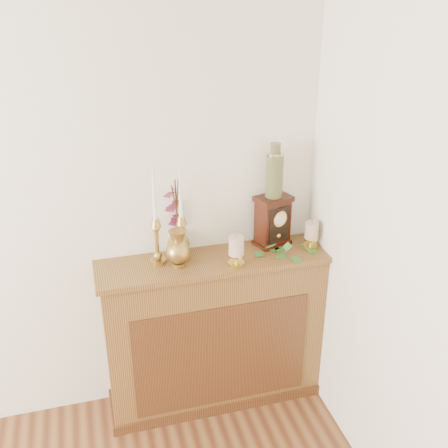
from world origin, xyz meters
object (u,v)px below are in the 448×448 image
object	(u,v)px
candlestick_left	(156,234)
ginger_jar	(175,217)
bud_vase	(178,249)
ceramic_vase	(275,173)
candlestick_center	(182,231)
mantel_clock	(273,221)

from	to	relation	value
candlestick_left	ginger_jar	bearing A→B (deg)	43.61
bud_vase	ceramic_vase	distance (m)	0.64
ceramic_vase	candlestick_left	bearing A→B (deg)	-175.57
candlestick_center	ceramic_vase	size ratio (longest dim) A/B	1.70
bud_vase	ceramic_vase	world-z (taller)	ceramic_vase
ginger_jar	ceramic_vase	size ratio (longest dim) A/B	1.52
bud_vase	ginger_jar	distance (m)	0.20
ginger_jar	ceramic_vase	bearing A→B (deg)	-6.70
ginger_jar	candlestick_center	bearing A→B (deg)	-82.12
candlestick_left	candlestick_center	xyz separation A→B (m)	(0.13, 0.01, -0.00)
candlestick_left	ginger_jar	size ratio (longest dim) A/B	1.15
candlestick_left	candlestick_center	size ratio (longest dim) A/B	1.02
candlestick_left	ginger_jar	xyz separation A→B (m)	(0.12, 0.11, 0.03)
candlestick_left	mantel_clock	distance (m)	0.65
candlestick_center	bud_vase	size ratio (longest dim) A/B	2.47
candlestick_left	ceramic_vase	world-z (taller)	ceramic_vase
bud_vase	ceramic_vase	bearing A→B (deg)	11.97
candlestick_center	ginger_jar	world-z (taller)	candlestick_center
candlestick_left	ceramic_vase	bearing A→B (deg)	4.43
mantel_clock	bud_vase	bearing A→B (deg)	174.02
candlestick_center	mantel_clock	world-z (taller)	candlestick_center
ginger_jar	mantel_clock	bearing A→B (deg)	-6.95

